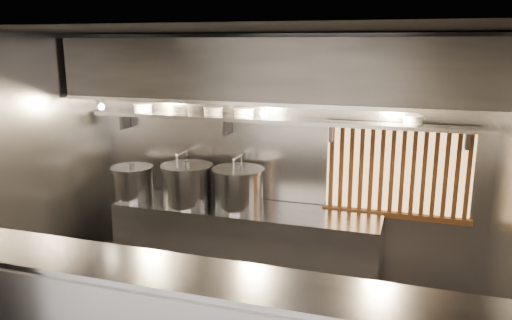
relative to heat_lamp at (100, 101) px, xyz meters
The scene contains 19 objects.
ceiling 2.21m from the heat_lamp, 24.14° to the right, with size 4.50×4.50×0.00m, color black.
wall_back 2.11m from the heat_lamp, 18.89° to the left, with size 4.50×4.50×0.00m, color gray.
wall_left 1.14m from the heat_lamp, 112.49° to the right, with size 3.00×3.00×0.00m, color gray.
cooking_bench 2.29m from the heat_lamp, ahead, with size 3.00×0.70×0.90m, color #96969B.
bowl_shelf 1.96m from the heat_lamp, 13.90° to the left, with size 4.40×0.34×0.04m, color #96969B.
exhaust_hood 1.95m from the heat_lamp, ahead, with size 4.40×0.81×0.65m.
wood_screen 3.33m from the heat_lamp, 10.66° to the left, with size 1.56×0.09×1.04m.
faucet_left 1.18m from the heat_lamp, 34.60° to the left, with size 0.04×0.30×0.50m.
faucet_right 1.71m from the heat_lamp, 19.61° to the left, with size 0.04×0.30×0.50m.
heat_lamp is the anchor object (origin of this frame).
pendant_bulb 1.83m from the heat_lamp, 11.00° to the left, with size 0.09×0.09×0.19m.
stock_pot_left 1.02m from the heat_lamp, 49.01° to the left, with size 0.58×0.58×0.42m.
stock_pot_mid 1.33m from the heat_lamp, 14.34° to the left, with size 0.68×0.68×0.50m.
stock_pot_right 1.81m from the heat_lamp, 10.49° to the left, with size 0.77×0.77×0.49m.
bowl_stack_0 0.55m from the heat_lamp, 61.35° to the left, with size 0.23×0.23×0.09m.
bowl_stack_1 0.88m from the heat_lamp, 32.76° to the left, with size 0.22×0.22×0.09m.
bowl_stack_2 1.26m from the heat_lamp, 22.07° to the left, with size 0.22×0.22×0.09m.
bowl_stack_3 1.60m from the heat_lamp, 17.14° to the left, with size 0.23×0.23×0.09m.
bowl_stack_4 3.36m from the heat_lamp, ahead, with size 0.20×0.20×0.09m.
Camera 1 is at (1.45, -3.87, 2.70)m, focal length 35.00 mm.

